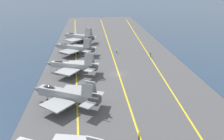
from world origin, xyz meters
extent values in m
plane|color=navy|center=(0.00, 0.00, 0.00)|extent=(2000.00, 2000.00, 0.00)
cube|color=#4C4C4F|center=(0.00, 0.00, 0.20)|extent=(219.69, 43.67, 0.40)
cube|color=yellow|center=(0.00, -12.01, 0.40)|extent=(197.47, 10.83, 0.01)
cube|color=yellow|center=(0.00, 0.00, 0.40)|extent=(197.73, 0.36, 0.01)
cube|color=yellow|center=(0.00, 12.01, 0.40)|extent=(197.46, 10.93, 0.01)
cube|color=#93999E|center=(-16.80, 13.68, 3.08)|extent=(7.02, 11.59, 1.81)
cone|color=#5B5E60|center=(-13.66, 19.94, 3.08)|extent=(2.56, 2.81, 1.72)
cube|color=#38383A|center=(-20.01, 7.27, 3.08)|extent=(2.74, 2.68, 1.54)
ellipsoid|color=#232D38|center=(-15.15, 16.95, 3.94)|extent=(2.21, 3.07, 1.00)
cube|color=#93999E|center=(-20.01, 14.83, 2.49)|extent=(7.16, 7.19, 0.28)
cube|color=#93999E|center=(-13.95, 11.80, 2.49)|extent=(5.99, 6.17, 0.28)
cube|color=#93999E|center=(-20.27, 8.87, 5.35)|extent=(1.78, 2.42, 2.69)
cube|color=#93999E|center=(-18.57, 8.01, 5.35)|extent=(1.78, 2.42, 2.69)
cube|color=#93999E|center=(-21.85, 8.74, 3.08)|extent=(3.61, 3.50, 0.20)
cube|color=#93999E|center=(-17.73, 6.68, 3.08)|extent=(3.34, 2.99, 0.20)
cylinder|color=#B2B2B7|center=(-14.79, 17.68, 1.28)|extent=(0.16, 0.16, 1.77)
cylinder|color=black|center=(-14.79, 17.68, 0.70)|extent=(0.47, 0.63, 0.60)
cylinder|color=#B2B2B7|center=(-18.48, 13.16, 1.28)|extent=(0.16, 0.16, 1.77)
cylinder|color=black|center=(-18.48, 13.16, 0.70)|extent=(0.47, 0.63, 0.60)
cylinder|color=#B2B2B7|center=(-16.21, 12.02, 1.28)|extent=(0.16, 0.16, 1.77)
cylinder|color=black|center=(-16.21, 12.02, 0.70)|extent=(0.47, 0.63, 0.60)
cube|color=#9EA3A8|center=(1.66, 13.59, 2.87)|extent=(5.29, 11.55, 1.53)
cone|color=#5B5E60|center=(3.89, 20.01, 2.87)|extent=(2.10, 2.57, 1.46)
cube|color=#38383A|center=(-0.63, 7.03, 2.87)|extent=(2.29, 2.37, 1.30)
ellipsoid|color=#232D38|center=(2.83, 16.95, 3.60)|extent=(1.73, 2.96, 0.84)
cube|color=#9EA3A8|center=(-1.56, 14.29, 2.37)|extent=(6.96, 6.97, 0.28)
cube|color=#9EA3A8|center=(4.62, 12.14, 2.37)|extent=(5.44, 5.49, 0.28)
cube|color=#9EA3A8|center=(-0.97, 8.48, 5.26)|extent=(1.65, 2.41, 3.20)
cube|color=#9EA3A8|center=(0.55, 7.95, 5.26)|extent=(1.65, 2.41, 3.20)
cube|color=#9EA3A8|center=(-2.52, 8.19, 2.87)|extent=(3.52, 3.30, 0.20)
cube|color=#9EA3A8|center=(1.57, 6.76, 2.87)|extent=(3.12, 2.63, 0.20)
cylinder|color=#B2B2B7|center=(3.08, 17.70, 1.25)|extent=(0.16, 0.16, 1.70)
cylinder|color=black|center=(3.08, 17.70, 0.70)|extent=(0.40, 0.64, 0.60)
cylinder|color=#B2B2B7|center=(0.25, 12.83, 1.25)|extent=(0.16, 0.16, 1.70)
cylinder|color=black|center=(0.25, 12.83, 0.70)|extent=(0.40, 0.64, 0.60)
cylinder|color=#B2B2B7|center=(2.28, 12.12, 1.25)|extent=(0.16, 0.16, 1.70)
cylinder|color=black|center=(2.28, 12.12, 0.70)|extent=(0.40, 0.64, 0.60)
cube|color=#93999E|center=(20.62, 13.98, 2.91)|extent=(7.27, 11.61, 1.51)
cone|color=#5B5E60|center=(24.08, 20.30, 2.91)|extent=(2.38, 2.75, 1.43)
cube|color=#38383A|center=(17.08, 7.50, 2.91)|extent=(2.49, 2.60, 1.28)
ellipsoid|color=#232D38|center=(22.43, 17.28, 3.63)|extent=(2.18, 3.05, 0.83)
cube|color=#93999E|center=(17.54, 15.18, 2.42)|extent=(7.35, 7.37, 0.28)
cube|color=#93999E|center=(23.30, 12.03, 2.42)|extent=(6.25, 6.47, 0.28)
cube|color=#93999E|center=(17.03, 9.06, 5.13)|extent=(1.92, 2.49, 2.88)
cube|color=#93999E|center=(18.42, 8.30, 5.13)|extent=(1.92, 2.49, 2.88)
cube|color=#93999E|center=(15.43, 8.98, 2.91)|extent=(3.65, 3.58, 0.20)
cube|color=#93999E|center=(19.21, 6.91, 2.91)|extent=(3.40, 3.12, 0.20)
cylinder|color=#B2B2B7|center=(22.83, 18.02, 1.28)|extent=(0.16, 0.16, 1.76)
cylinder|color=black|center=(22.83, 18.02, 0.70)|extent=(0.48, 0.63, 0.60)
cylinder|color=#B2B2B7|center=(19.09, 13.38, 1.28)|extent=(0.16, 0.16, 1.76)
cylinder|color=black|center=(19.09, 13.38, 0.70)|extent=(0.48, 0.63, 0.60)
cylinder|color=#B2B2B7|center=(20.94, 12.37, 1.28)|extent=(0.16, 0.16, 1.76)
cylinder|color=black|center=(20.94, 12.37, 0.70)|extent=(0.48, 0.63, 0.60)
cube|color=#9EA3A8|center=(38.61, 12.92, 2.77)|extent=(7.76, 10.55, 1.76)
cone|color=#5B5E60|center=(42.26, 18.49, 2.77)|extent=(2.59, 2.73, 1.67)
cube|color=#38383A|center=(34.87, 7.22, 2.77)|extent=(2.71, 2.67, 1.50)
ellipsoid|color=#232D38|center=(40.52, 15.83, 3.60)|extent=(2.34, 2.86, 0.97)
cube|color=#9EA3A8|center=(35.32, 14.61, 2.19)|extent=(7.43, 7.47, 0.28)
cube|color=#9EA3A8|center=(41.47, 10.58, 2.19)|extent=(6.91, 6.52, 0.28)
cube|color=#9EA3A8|center=(34.77, 8.76, 5.28)|extent=(2.01, 2.35, 3.21)
cube|color=#9EA3A8|center=(36.32, 7.75, 5.28)|extent=(2.01, 2.35, 3.21)
cube|color=#9EA3A8|center=(33.22, 8.86, 2.77)|extent=(3.53, 3.50, 0.20)
cube|color=#9EA3A8|center=(37.03, 6.35, 2.77)|extent=(3.43, 3.10, 0.20)
cylinder|color=#B2B2B7|center=(40.95, 16.48, 1.14)|extent=(0.16, 0.16, 1.48)
cylinder|color=black|center=(40.95, 16.48, 0.70)|extent=(0.51, 0.62, 0.60)
cylinder|color=#B2B2B7|center=(36.94, 12.62, 1.14)|extent=(0.16, 0.16, 1.48)
cylinder|color=black|center=(36.94, 12.62, 0.70)|extent=(0.51, 0.62, 0.60)
cylinder|color=#B2B2B7|center=(39.00, 11.27, 1.14)|extent=(0.16, 0.16, 1.48)
cylinder|color=black|center=(39.00, 11.27, 0.70)|extent=(0.51, 0.62, 0.60)
cylinder|color=#383328|center=(14.59, -12.90, 0.83)|extent=(0.24, 0.24, 0.87)
cube|color=green|center=(14.59, -12.90, 1.58)|extent=(0.41, 0.46, 0.62)
sphere|color=#9E7051|center=(14.59, -12.90, 2.02)|extent=(0.22, 0.22, 0.22)
sphere|color=green|center=(14.59, -12.90, 2.08)|extent=(0.24, 0.24, 0.24)
cylinder|color=#232328|center=(20.65, -1.78, 0.82)|extent=(0.24, 0.24, 0.83)
cube|color=white|center=(20.65, -1.78, 1.52)|extent=(0.39, 0.45, 0.58)
sphere|color=tan|center=(20.65, -1.78, 1.94)|extent=(0.22, 0.22, 0.22)
sphere|color=white|center=(20.65, -1.78, 2.00)|extent=(0.24, 0.24, 0.24)
cylinder|color=#232328|center=(-29.98, 0.26, 0.82)|extent=(0.24, 0.24, 0.84)
cube|color=yellow|center=(-29.98, 0.26, 1.54)|extent=(0.45, 0.39, 0.60)
sphere|color=beige|center=(-29.98, 0.26, 1.97)|extent=(0.22, 0.22, 0.22)
sphere|color=yellow|center=(-29.98, 0.26, 2.03)|extent=(0.24, 0.24, 0.24)
camera|label=1|loc=(-62.40, 7.97, 25.68)|focal=38.00mm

